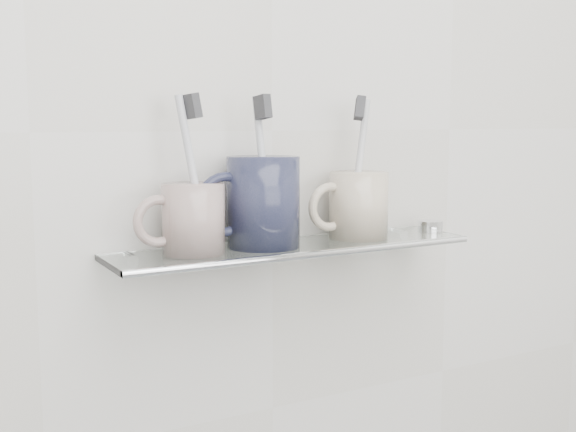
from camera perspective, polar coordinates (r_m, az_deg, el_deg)
wall_back at (r=1.00m, az=-1.27°, el=6.75°), size 2.50×0.00×2.50m
shelf_glass at (r=0.96m, az=0.49°, el=-2.50°), size 0.50×0.12×0.01m
shelf_rail at (r=0.91m, az=2.23°, el=-3.03°), size 0.50×0.01×0.01m
bracket_left at (r=0.92m, az=-12.40°, el=-3.78°), size 0.02×0.03×0.02m
bracket_right at (r=1.12m, az=8.69°, el=-1.75°), size 0.02×0.03×0.02m
mug_left at (r=0.90m, az=-7.48°, el=-0.21°), size 0.10×0.10×0.09m
mug_left_handle at (r=0.88m, az=-10.19°, el=-0.40°), size 0.06×0.01×0.06m
toothbrush_left at (r=0.89m, az=-7.55°, el=3.45°), size 0.04×0.02×0.19m
bristles_left at (r=0.89m, az=-7.64°, el=8.59°), size 0.02×0.03×0.03m
mug_center at (r=0.94m, az=-1.97°, el=1.11°), size 0.12×0.12×0.12m
mug_center_handle at (r=0.91m, az=-4.97°, el=0.92°), size 0.08×0.01×0.08m
toothbrush_center at (r=0.93m, az=-1.98°, el=3.68°), size 0.02×0.04×0.19m
bristles_center at (r=0.93m, az=-2.01°, el=8.60°), size 0.02×0.03×0.03m
mug_right at (r=1.01m, az=5.59°, el=0.87°), size 0.09×0.09×0.09m
mug_right_handle at (r=0.99m, az=3.34°, el=0.72°), size 0.07×0.01×0.07m
toothbrush_right at (r=1.01m, az=5.63°, el=3.94°), size 0.06×0.04×0.19m
bristles_right at (r=1.01m, az=5.69°, el=8.49°), size 0.03×0.03×0.04m
chrome_cap at (r=1.10m, az=11.18°, el=-0.76°), size 0.04×0.04×0.02m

